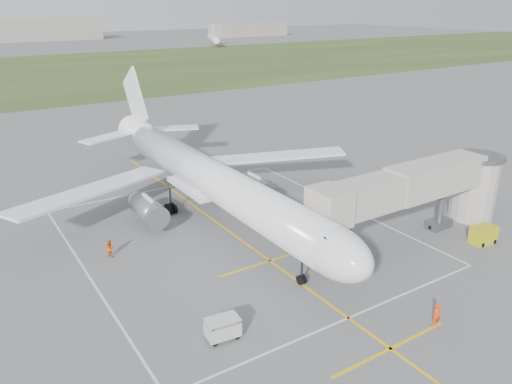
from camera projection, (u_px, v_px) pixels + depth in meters
ground at (215, 221)px, 51.32m from camera, size 700.00×700.00×0.00m
grass_strip at (14, 75)px, 153.41m from camera, size 700.00×120.00×0.02m
apron_markings at (245, 243)px, 46.75m from camera, size 28.20×60.00×0.01m
airliner at (210, 179)px, 50.34m from camera, size 38.93×46.75×13.52m
jet_bridge at (429, 188)px, 46.97m from camera, size 23.40×5.00×7.20m
gpu_unit at (483, 235)px, 46.41m from camera, size 2.39×1.81×1.68m
baggage_cart at (223, 328)px, 33.19m from camera, size 2.35×1.56×1.55m
ramp_worker_nose at (437, 315)px, 34.40m from camera, size 0.72×0.54×1.79m
ramp_worker_wing at (110, 248)px, 44.01m from camera, size 0.88×0.96×1.58m
distant_aircraft at (3, 50)px, 192.24m from camera, size 217.40×61.59×8.85m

